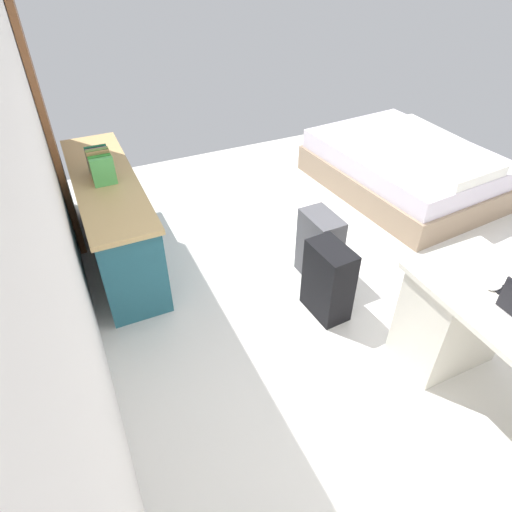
% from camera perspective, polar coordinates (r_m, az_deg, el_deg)
% --- Properties ---
extents(ground_plane, '(5.64, 5.64, 0.00)m').
position_cam_1_polar(ground_plane, '(3.86, 14.71, -2.34)').
color(ground_plane, silver).
extents(wall_back, '(4.64, 0.10, 2.52)m').
position_cam_1_polar(wall_back, '(2.46, -25.34, 5.99)').
color(wall_back, white).
rests_on(wall_back, ground_plane).
extents(door_wooden, '(0.88, 0.05, 2.04)m').
position_cam_1_polar(door_wooden, '(4.18, -25.22, 14.92)').
color(door_wooden, brown).
rests_on(door_wooden, ground_plane).
extents(credenza, '(1.80, 0.48, 0.76)m').
position_cam_1_polar(credenza, '(3.92, -17.81, 4.61)').
color(credenza, '#235B6B').
rests_on(credenza, ground_plane).
extents(bed, '(2.01, 1.55, 0.58)m').
position_cam_1_polar(bed, '(5.08, 18.48, 10.58)').
color(bed, gray).
rests_on(bed, ground_plane).
extents(suitcase_black, '(0.37, 0.24, 0.59)m').
position_cam_1_polar(suitcase_black, '(3.27, 9.24, -3.17)').
color(suitcase_black, black).
rests_on(suitcase_black, ground_plane).
extents(suitcase_spare_grey, '(0.37, 0.23, 0.58)m').
position_cam_1_polar(suitcase_spare_grey, '(3.59, 8.11, 1.15)').
color(suitcase_spare_grey, '#4C4C51').
rests_on(suitcase_spare_grey, ground_plane).
extents(computer_mouse, '(0.06, 0.10, 0.03)m').
position_cam_1_polar(computer_mouse, '(2.82, 28.27, -3.44)').
color(computer_mouse, white).
rests_on(computer_mouse, desk).
extents(cell_phone_by_mouse, '(0.11, 0.15, 0.01)m').
position_cam_1_polar(cell_phone_by_mouse, '(2.84, 29.43, -3.72)').
color(cell_phone_by_mouse, black).
rests_on(cell_phone_by_mouse, desk).
extents(book_row, '(0.32, 0.17, 0.23)m').
position_cam_1_polar(book_row, '(3.70, -19.31, 10.95)').
color(book_row, '#51B158').
rests_on(book_row, credenza).
extents(figurine_small, '(0.08, 0.08, 0.11)m').
position_cam_1_polar(figurine_small, '(4.00, -19.86, 11.98)').
color(figurine_small, '#4C7FBF').
rests_on(figurine_small, credenza).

